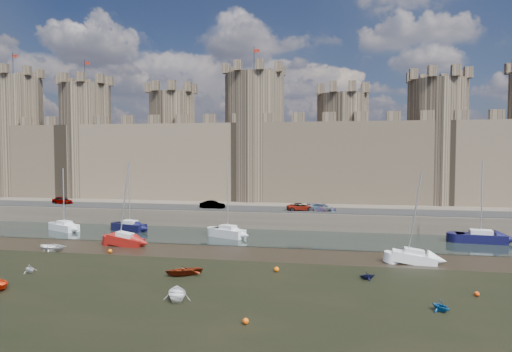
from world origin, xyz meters
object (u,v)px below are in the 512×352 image
object	(u,v)px
sailboat_1	(130,226)
sailboat_5	(414,257)
sailboat_3	(481,237)
sailboat_0	(64,226)
car_3	(301,207)
car_2	(322,207)
sailboat_4	(125,240)
car_0	(62,200)
sailboat_2	(228,232)
car_1	(212,205)

from	to	relation	value
sailboat_1	sailboat_5	world-z (taller)	sailboat_1
sailboat_3	sailboat_5	xyz separation A→B (m)	(-9.70, -12.32, -0.09)
sailboat_0	car_3	bearing A→B (deg)	40.89
car_2	sailboat_4	xyz separation A→B (m)	(-22.73, -17.34, -2.36)
car_0	sailboat_2	world-z (taller)	sailboat_2
car_3	sailboat_1	size ratio (longest dim) A/B	0.44
car_0	sailboat_4	distance (m)	28.10
sailboat_1	sailboat_4	size ratio (longest dim) A/B	0.94
car_2	sailboat_1	bearing A→B (deg)	115.50
sailboat_0	sailboat_5	size ratio (longest dim) A/B	0.95
car_3	sailboat_1	bearing A→B (deg)	91.96
sailboat_0	sailboat_4	bearing A→B (deg)	-5.57
sailboat_5	car_3	bearing A→B (deg)	126.90
sailboat_0	car_1	bearing A→B (deg)	51.38
sailboat_5	sailboat_0	bearing A→B (deg)	170.39
sailboat_0	sailboat_4	xyz separation A→B (m)	(13.36, -7.86, 0.03)
car_2	sailboat_0	world-z (taller)	sailboat_0
car_3	sailboat_4	xyz separation A→B (m)	(-19.60, -17.31, -2.33)
sailboat_3	sailboat_4	xyz separation A→B (m)	(-42.63, -9.68, -0.03)
sailboat_3	sailboat_1	bearing A→B (deg)	-174.70
sailboat_1	sailboat_4	world-z (taller)	sailboat_4
sailboat_1	sailboat_2	bearing A→B (deg)	8.86
car_3	sailboat_0	size ratio (longest dim) A/B	0.47
car_0	sailboat_5	distance (m)	57.91
sailboat_1	sailboat_2	size ratio (longest dim) A/B	0.95
car_1	sailboat_4	bearing A→B (deg)	164.16
sailboat_0	sailboat_5	bearing A→B (deg)	12.11
sailboat_1	sailboat_3	xyz separation A→B (m)	(46.69, 0.23, 0.01)
sailboat_1	sailboat_3	distance (m)	46.69
sailboat_4	sailboat_1	bearing A→B (deg)	118.74
sailboat_1	car_3	bearing A→B (deg)	35.51
car_3	sailboat_0	distance (m)	34.37
car_3	sailboat_2	size ratio (longest dim) A/B	0.41
sailboat_1	sailboat_2	distance (m)	15.12
sailboat_0	sailboat_1	xyz separation A→B (m)	(9.30, 1.59, 0.05)
car_1	sailboat_3	world-z (taller)	sailboat_3
sailboat_5	sailboat_2	bearing A→B (deg)	158.93
car_3	sailboat_5	xyz separation A→B (m)	(13.32, -19.95, -2.39)
sailboat_3	sailboat_4	size ratio (longest dim) A/B	0.99
car_0	sailboat_0	world-z (taller)	sailboat_0
car_1	sailboat_3	bearing A→B (deg)	-99.18
car_3	car_2	bearing A→B (deg)	-105.98
car_1	sailboat_5	distance (m)	33.79
car_2	car_1	bearing A→B (deg)	98.76
sailboat_2	sailboat_3	bearing A→B (deg)	27.53
sailboat_3	sailboat_4	distance (m)	43.71
car_0	sailboat_5	xyz separation A→B (m)	(53.78, -21.32, -2.47)
car_1	sailboat_5	size ratio (longest dim) A/B	0.41
car_1	sailboat_2	size ratio (longest dim) A/B	0.38
sailboat_2	car_3	bearing A→B (deg)	72.30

